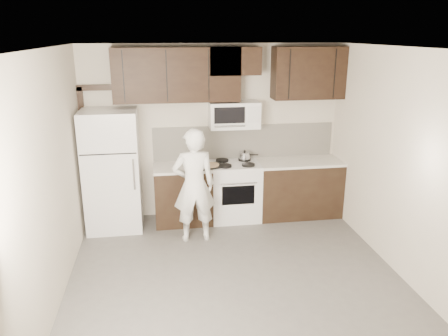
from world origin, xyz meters
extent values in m
plane|color=#54524F|center=(0.00, 0.00, 0.00)|extent=(4.50, 4.50, 0.00)
plane|color=#BEB6A2|center=(0.00, 2.25, 1.35)|extent=(4.00, 0.00, 4.00)
plane|color=white|center=(0.00, 0.00, 2.70)|extent=(4.50, 4.50, 0.00)
cube|color=black|center=(-0.52, 1.94, 0.43)|extent=(0.87, 0.62, 0.87)
cube|color=black|center=(1.34, 1.94, 0.43)|extent=(1.32, 0.62, 0.87)
cube|color=white|center=(-0.52, 1.94, 0.89)|extent=(0.87, 0.64, 0.04)
cube|color=white|center=(1.34, 1.94, 0.89)|extent=(1.32, 0.64, 0.04)
cube|color=silver|center=(0.30, 1.94, 0.45)|extent=(0.76, 0.62, 0.89)
cube|color=silver|center=(0.30, 1.94, 0.90)|extent=(0.76, 0.62, 0.02)
cube|color=black|center=(0.30, 1.63, 0.50)|extent=(0.50, 0.01, 0.30)
cylinder|color=silver|center=(0.30, 1.60, 0.70)|extent=(0.55, 0.02, 0.02)
cylinder|color=black|center=(0.12, 1.79, 0.93)|extent=(0.20, 0.20, 0.03)
cylinder|color=black|center=(0.48, 1.79, 0.93)|extent=(0.20, 0.20, 0.03)
cylinder|color=black|center=(0.12, 2.09, 0.93)|extent=(0.20, 0.20, 0.03)
cylinder|color=black|center=(0.48, 2.09, 0.93)|extent=(0.20, 0.20, 0.03)
cube|color=beige|center=(0.50, 2.24, 1.18)|extent=(2.90, 0.02, 0.54)
cube|color=black|center=(-0.55, 2.08, 2.26)|extent=(1.85, 0.35, 0.78)
cube|color=black|center=(1.45, 2.08, 2.26)|extent=(1.10, 0.35, 0.78)
cube|color=black|center=(0.30, 2.08, 2.45)|extent=(0.76, 0.35, 0.40)
cube|color=silver|center=(0.30, 2.06, 1.65)|extent=(0.76, 0.38, 0.40)
cube|color=black|center=(0.20, 1.86, 1.68)|extent=(0.46, 0.01, 0.24)
cube|color=silver|center=(0.56, 1.86, 1.68)|extent=(0.18, 0.01, 0.24)
cylinder|color=silver|center=(0.20, 1.84, 1.52)|extent=(0.46, 0.02, 0.02)
cube|color=silver|center=(-1.55, 1.89, 0.90)|extent=(0.80, 0.72, 1.80)
cube|color=black|center=(-1.55, 1.53, 1.25)|extent=(0.77, 0.01, 0.02)
cylinder|color=silver|center=(-1.22, 1.50, 0.95)|extent=(0.03, 0.03, 0.45)
cube|color=black|center=(-1.96, 2.21, 1.05)|extent=(0.08, 0.08, 2.10)
cube|color=black|center=(-1.75, 2.21, 2.08)|extent=(0.50, 0.08, 0.08)
cylinder|color=silver|center=(0.48, 2.09, 0.98)|extent=(0.18, 0.18, 0.13)
sphere|color=black|center=(0.48, 2.09, 1.06)|extent=(0.04, 0.04, 0.04)
cylinder|color=black|center=(0.61, 2.08, 1.00)|extent=(0.17, 0.04, 0.02)
cube|color=black|center=(-0.10, 1.83, 0.92)|extent=(0.46, 0.40, 0.02)
cylinder|color=beige|center=(-0.10, 1.83, 0.94)|extent=(0.33, 0.33, 0.02)
imported|color=white|center=(-0.40, 1.28, 0.82)|extent=(0.62, 0.42, 1.63)
camera|label=1|loc=(-0.84, -4.43, 2.86)|focal=35.00mm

